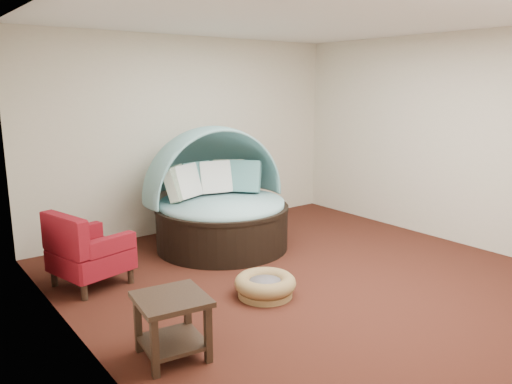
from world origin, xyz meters
TOP-DOWN VIEW (x-y plane):
  - floor at (0.00, 0.00)m, footprint 5.00×5.00m
  - wall_back at (0.00, 2.50)m, footprint 5.00×0.00m
  - wall_left at (-2.50, 0.00)m, footprint 0.00×5.00m
  - wall_right at (2.50, 0.00)m, footprint 0.00×5.00m
  - ceiling at (0.00, 0.00)m, footprint 5.00×5.00m
  - canopy_daybed at (-0.17, 1.51)m, footprint 1.95×1.86m
  - pet_basket at (-0.69, -0.17)m, footprint 0.81×0.81m
  - red_armchair at (-2.05, 1.18)m, footprint 0.86×0.86m
  - side_table at (-2.00, -0.64)m, footprint 0.60×0.60m

SIDE VIEW (x-z plane):
  - floor at x=0.00m, z-range 0.00..0.00m
  - pet_basket at x=-0.69m, z-range 0.00..0.22m
  - side_table at x=-2.00m, z-range 0.07..0.59m
  - red_armchair at x=-2.05m, z-range -0.03..0.80m
  - canopy_daybed at x=-0.17m, z-range -0.06..1.54m
  - wall_back at x=0.00m, z-range -1.10..3.90m
  - wall_left at x=-2.50m, z-range -1.10..3.90m
  - wall_right at x=2.50m, z-range -1.10..3.90m
  - ceiling at x=0.00m, z-range 2.80..2.80m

